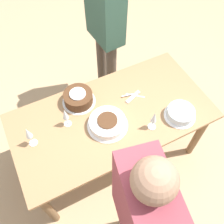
% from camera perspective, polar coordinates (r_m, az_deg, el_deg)
% --- Properties ---
extents(ground_plane, '(12.00, 12.00, 0.00)m').
position_cam_1_polar(ground_plane, '(2.77, -0.00, -9.44)').
color(ground_plane, tan).
extents(dining_table, '(1.69, 0.86, 0.77)m').
position_cam_1_polar(dining_table, '(2.19, -0.00, -2.34)').
color(dining_table, '#9E754C').
rests_on(dining_table, ground_plane).
extents(cake_center_white, '(0.34, 0.34, 0.09)m').
position_cam_1_polar(cake_center_white, '(2.01, -1.04, -2.51)').
color(cake_center_white, white).
rests_on(cake_center_white, dining_table).
extents(cake_front_chocolate, '(0.29, 0.29, 0.12)m').
position_cam_1_polar(cake_front_chocolate, '(2.16, -7.70, 3.21)').
color(cake_front_chocolate, white).
rests_on(cake_front_chocolate, dining_table).
extents(cake_back_decorated, '(0.26, 0.26, 0.08)m').
position_cam_1_polar(cake_back_decorated, '(2.14, 15.37, -0.30)').
color(cake_back_decorated, white).
rests_on(cake_back_decorated, dining_table).
extents(wine_glass_near, '(0.06, 0.06, 0.20)m').
position_cam_1_polar(wine_glass_near, '(1.97, -10.63, -0.62)').
color(wine_glass_near, silver).
rests_on(wine_glass_near, dining_table).
extents(wine_glass_far, '(0.07, 0.07, 0.22)m').
position_cam_1_polar(wine_glass_far, '(1.94, -18.60, -4.70)').
color(wine_glass_far, silver).
rests_on(wine_glass_far, dining_table).
extents(wine_glass_extra, '(0.07, 0.07, 0.20)m').
position_cam_1_polar(wine_glass_extra, '(1.95, 9.56, -1.36)').
color(wine_glass_extra, silver).
rests_on(wine_glass_extra, dining_table).
extents(fork_pile, '(0.19, 0.12, 0.01)m').
position_cam_1_polar(fork_pile, '(2.22, 4.83, 3.68)').
color(fork_pile, silver).
rests_on(fork_pile, dining_table).
extents(person_cutting, '(0.25, 0.42, 1.77)m').
position_cam_1_polar(person_cutting, '(2.49, -1.57, 20.55)').
color(person_cutting, '#4C4238').
rests_on(person_cutting, ground_plane).
extents(person_watching, '(0.29, 0.44, 1.70)m').
position_cam_1_polar(person_watching, '(1.54, 6.44, -22.14)').
color(person_watching, '#4C4238').
rests_on(person_watching, ground_plane).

